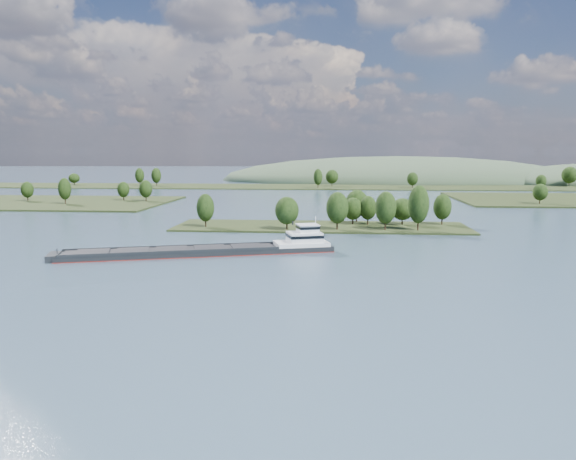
{
  "coord_description": "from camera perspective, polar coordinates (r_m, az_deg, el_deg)",
  "views": [
    {
      "loc": [
        5.19,
        -11.81,
        25.93
      ],
      "look_at": [
        -7.09,
        130.0,
        6.0
      ],
      "focal_mm": 35.0,
      "sensor_mm": 36.0,
      "label": 1
    }
  ],
  "objects": [
    {
      "name": "ground",
      "position": [
        134.44,
        2.65,
        -3.16
      ],
      "size": [
        1800.0,
        1800.0,
        0.0
      ],
      "primitive_type": "plane",
      "color": "#3A5065",
      "rests_on": "ground"
    },
    {
      "name": "tree_island",
      "position": [
        192.38,
        5.49,
        1.43
      ],
      "size": [
        100.0,
        31.22,
        15.89
      ],
      "color": "black",
      "rests_on": "ground"
    },
    {
      "name": "back_shoreline",
      "position": [
        412.45,
        5.6,
        4.44
      ],
      "size": [
        900.0,
        60.0,
        15.82
      ],
      "color": "black",
      "rests_on": "ground"
    },
    {
      "name": "hill_west",
      "position": [
        515.39,
        11.09,
        4.94
      ],
      "size": [
        320.0,
        160.0,
        44.0
      ],
      "primitive_type": "ellipsoid",
      "color": "#364932",
      "rests_on": "ground"
    },
    {
      "name": "cargo_barge",
      "position": [
        144.45,
        -7.27,
        -1.95
      ],
      "size": [
        69.73,
        29.24,
        9.54
      ],
      "color": "black",
      "rests_on": "ground"
    }
  ]
}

